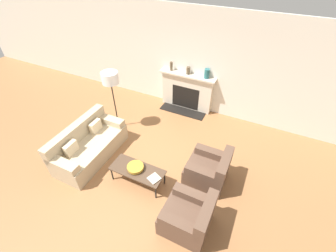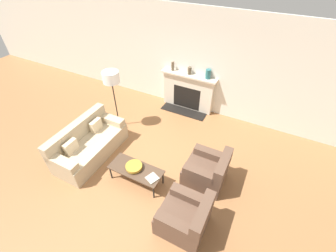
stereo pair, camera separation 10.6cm
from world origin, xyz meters
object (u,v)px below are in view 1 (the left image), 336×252
(armchair_far, at_px, (209,170))
(mantel_vase_center_right, at_px, (207,74))
(armchair_near, at_px, (189,217))
(mantel_vase_left, at_px, (171,66))
(coffee_table, at_px, (137,171))
(couch, at_px, (89,146))
(fireplace, at_px, (187,92))
(floor_lamp, at_px, (111,82))
(book, at_px, (154,178))
(bowl, at_px, (135,167))
(mantel_vase_center_left, at_px, (188,70))

(armchair_far, height_order, mantel_vase_center_right, mantel_vase_center_right)
(armchair_near, relative_size, mantel_vase_left, 3.26)
(coffee_table, bearing_deg, armchair_far, 27.27)
(couch, bearing_deg, fireplace, -24.47)
(fireplace, height_order, couch, fireplace)
(floor_lamp, bearing_deg, book, -36.53)
(book, height_order, floor_lamp, floor_lamp)
(fireplace, xyz_separation_m, bowl, (0.09, -3.06, -0.11))
(fireplace, xyz_separation_m, floor_lamp, (-1.38, -1.68, 0.84))
(fireplace, relative_size, mantel_vase_center_right, 6.26)
(armchair_near, height_order, mantel_vase_left, mantel_vase_left)
(fireplace, distance_m, couch, 3.20)
(coffee_table, relative_size, floor_lamp, 0.70)
(couch, relative_size, armchair_near, 2.18)
(armchair_near, distance_m, mantel_vase_left, 4.18)
(coffee_table, bearing_deg, floor_lamp, 137.47)
(mantel_vase_left, bearing_deg, armchair_near, -60.49)
(couch, height_order, armchair_near, couch)
(armchair_near, bearing_deg, book, -114.10)
(book, distance_m, floor_lamp, 2.61)
(fireplace, bearing_deg, mantel_vase_center_left, 79.61)
(armchair_near, xyz_separation_m, mantel_vase_center_right, (-0.93, 3.54, 0.95))
(mantel_vase_left, bearing_deg, floor_lamp, -116.75)
(floor_lamp, bearing_deg, mantel_vase_center_left, 50.81)
(armchair_near, distance_m, book, 1.01)
(mantel_vase_center_right, bearing_deg, coffee_table, -97.63)
(coffee_table, xyz_separation_m, mantel_vase_center_left, (-0.13, 3.08, 0.88))
(fireplace, relative_size, book, 5.83)
(armchair_far, distance_m, bowl, 1.55)
(fireplace, height_order, armchair_far, fireplace)
(fireplace, relative_size, mantel_vase_left, 6.42)
(floor_lamp, xyz_separation_m, mantel_vase_center_left, (1.38, 1.69, -0.15))
(couch, xyz_separation_m, mantel_vase_left, (0.80, 2.92, 0.94))
(mantel_vase_center_right, bearing_deg, fireplace, -178.49)
(book, xyz_separation_m, mantel_vase_center_left, (-0.56, 3.13, 0.84))
(mantel_vase_left, relative_size, mantel_vase_center_left, 1.21)
(coffee_table, distance_m, mantel_vase_left, 3.28)
(bowl, bearing_deg, mantel_vase_center_left, 91.71)
(armchair_near, xyz_separation_m, coffee_table, (-1.34, 0.46, 0.04))
(armchair_near, xyz_separation_m, mantel_vase_center_left, (-1.48, 3.54, 0.92))
(armchair_far, relative_size, mantel_vase_center_left, 3.95)
(fireplace, xyz_separation_m, armchair_near, (1.48, -3.53, -0.24))
(fireplace, xyz_separation_m, mantel_vase_center_left, (0.00, 0.01, 0.69))
(coffee_table, bearing_deg, armchair_near, -18.92)
(book, bearing_deg, bowl, -164.27)
(mantel_vase_left, xyz_separation_m, mantel_vase_center_left, (0.53, 0.00, -0.02))
(fireplace, relative_size, armchair_near, 1.97)
(bowl, xyz_separation_m, mantel_vase_left, (-0.62, 3.08, 0.82))
(armchair_far, bearing_deg, armchair_near, -0.00)
(armchair_far, distance_m, mantel_vase_left, 3.26)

